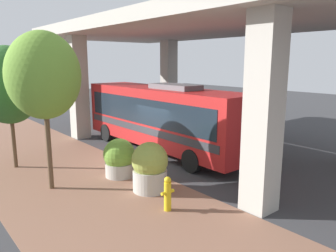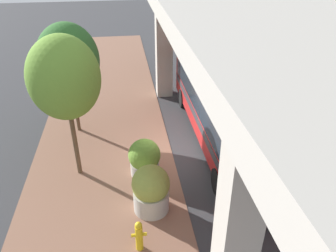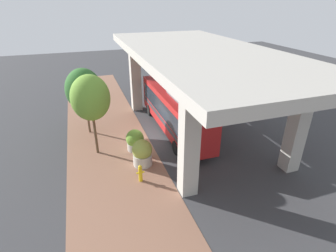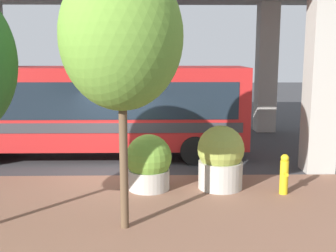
# 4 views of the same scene
# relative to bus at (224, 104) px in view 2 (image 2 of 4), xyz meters

# --- Properties ---
(ground_plane) EXTENTS (80.00, 80.00, 0.00)m
(ground_plane) POSITION_rel_bus_xyz_m (-2.41, -0.90, -1.91)
(ground_plane) COLOR #38383A
(ground_plane) RESTS_ON ground
(sidewalk_strip) EXTENTS (6.00, 40.00, 0.02)m
(sidewalk_strip) POSITION_rel_bus_xyz_m (-5.41, -0.90, -1.90)
(sidewalk_strip) COLOR #845B47
(sidewalk_strip) RESTS_ON ground
(overpass) EXTENTS (9.40, 20.92, 6.67)m
(overpass) POSITION_rel_bus_xyz_m (1.59, -0.90, 3.98)
(overpass) COLOR #ADA89E
(overpass) RESTS_ON ground
(bus) EXTENTS (2.53, 10.69, 3.52)m
(bus) POSITION_rel_bus_xyz_m (0.00, 0.00, 0.00)
(bus) COLOR #B21E1E
(bus) RESTS_ON ground
(fire_hydrant) EXTENTS (0.47, 0.23, 1.12)m
(fire_hydrant) POSITION_rel_bus_xyz_m (-4.19, -5.63, -1.35)
(fire_hydrant) COLOR gold
(fire_hydrant) RESTS_ON ground
(planter_front) EXTENTS (1.27, 1.27, 1.57)m
(planter_front) POSITION_rel_bus_xyz_m (-3.71, -1.98, -1.15)
(planter_front) COLOR #ADA89E
(planter_front) RESTS_ON ground
(planter_middle) EXTENTS (1.30, 1.30, 1.80)m
(planter_middle) POSITION_rel_bus_xyz_m (-3.66, -3.98, -1.03)
(planter_middle) COLOR #ADA89E
(planter_middle) RESTS_ON ground
(street_tree_near) EXTENTS (2.52, 2.52, 5.63)m
(street_tree_near) POSITION_rel_bus_xyz_m (-6.33, -1.52, 2.19)
(street_tree_near) COLOR brown
(street_tree_near) RESTS_ON ground
(street_tree_far) EXTENTS (2.73, 2.73, 5.26)m
(street_tree_far) POSITION_rel_bus_xyz_m (-6.65, 1.92, 1.70)
(street_tree_far) COLOR brown
(street_tree_far) RESTS_ON ground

